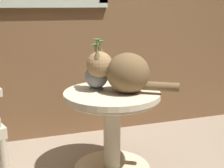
# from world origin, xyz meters

# --- Properties ---
(wicker_side_table) EXTENTS (0.61, 0.61, 0.55)m
(wicker_side_table) POSITION_xyz_m (0.12, 0.14, 0.37)
(wicker_side_table) COLOR beige
(wicker_side_table) RESTS_ON ground_plane
(cat) EXTENTS (0.52, 0.36, 0.27)m
(cat) POSITION_xyz_m (0.18, 0.12, 0.68)
(cat) COLOR brown
(cat) RESTS_ON wicker_side_table
(pewter_vase_with_ivy) EXTENTS (0.15, 0.15, 0.33)m
(pewter_vase_with_ivy) POSITION_xyz_m (0.04, 0.23, 0.65)
(pewter_vase_with_ivy) COLOR slate
(pewter_vase_with_ivy) RESTS_ON wicker_side_table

